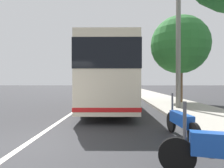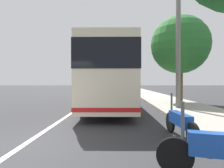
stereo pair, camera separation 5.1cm
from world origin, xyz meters
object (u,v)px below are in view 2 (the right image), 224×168
(car_ahead_same_lane, at_px, (117,86))
(car_oncoming, at_px, (116,86))
(coach_bus, at_px, (110,75))
(utility_pole, at_px, (178,41))
(car_side_street, at_px, (98,86))
(roadside_tree_mid_block, at_px, (180,45))
(car_behind_bus, at_px, (97,87))
(motorcycle_nearest_curb, at_px, (180,122))

(car_ahead_same_lane, xyz_separation_m, car_oncoming, (7.25, 0.43, 0.05))
(coach_bus, relative_size, car_oncoming, 2.78)
(coach_bus, xyz_separation_m, utility_pole, (-1.86, -4.03, 1.94))
(coach_bus, relative_size, car_side_street, 2.71)
(roadside_tree_mid_block, xyz_separation_m, utility_pole, (-3.34, 1.19, -0.41))
(coach_bus, relative_size, car_ahead_same_lane, 2.68)
(car_behind_bus, distance_m, utility_pole, 30.93)
(car_oncoming, relative_size, roadside_tree_mid_block, 0.67)
(roadside_tree_mid_block, height_order, utility_pole, utility_pole)
(utility_pole, bearing_deg, car_side_street, 13.06)
(car_side_street, bearing_deg, car_behind_bus, 0.13)
(roadside_tree_mid_block, distance_m, utility_pole, 3.57)
(car_side_street, xyz_separation_m, utility_pole, (-36.57, -8.48, 3.30))
(car_side_street, distance_m, utility_pole, 37.69)
(car_ahead_same_lane, xyz_separation_m, roadside_tree_mid_block, (-33.47, -4.78, 3.78))
(car_oncoming, height_order, utility_pole, utility_pole)
(car_ahead_same_lane, height_order, car_behind_bus, car_behind_bus)
(car_oncoming, bearing_deg, car_ahead_same_lane, 179.96)
(coach_bus, bearing_deg, car_ahead_same_lane, -1.70)
(car_behind_bus, bearing_deg, utility_pole, 13.23)
(coach_bus, distance_m, utility_pole, 4.84)
(car_ahead_same_lane, relative_size, roadside_tree_mid_block, 0.69)
(car_behind_bus, xyz_separation_m, car_oncoming, (14.37, -4.01, -0.00))
(coach_bus, distance_m, motorcycle_nearest_curb, 8.05)
(motorcycle_nearest_curb, bearing_deg, car_behind_bus, 6.03)
(car_ahead_same_lane, distance_m, car_behind_bus, 8.39)
(car_ahead_same_lane, distance_m, car_oncoming, 7.27)
(car_oncoming, bearing_deg, roadside_tree_mid_block, -176.14)
(car_side_street, distance_m, car_behind_bus, 6.90)
(motorcycle_nearest_curb, xyz_separation_m, roadside_tree_mid_block, (9.03, -2.95, 3.96))
(motorcycle_nearest_curb, distance_m, car_behind_bus, 35.93)
(car_side_street, distance_m, roadside_tree_mid_block, 34.81)
(car_ahead_same_lane, relative_size, car_side_street, 1.01)
(car_behind_bus, height_order, car_oncoming, car_behind_bus)
(coach_bus, xyz_separation_m, car_ahead_same_lane, (34.94, -0.45, -1.43))
(car_side_street, height_order, car_behind_bus, car_side_street)
(coach_bus, xyz_separation_m, car_side_street, (34.71, 4.45, -1.36))
(car_side_street, bearing_deg, utility_pole, 9.41)
(coach_bus, relative_size, car_behind_bus, 2.83)
(car_behind_bus, bearing_deg, roadside_tree_mid_block, 17.39)
(utility_pole, bearing_deg, roadside_tree_mid_block, -19.65)
(car_oncoming, xyz_separation_m, roadside_tree_mid_block, (-40.72, -5.20, 3.72))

